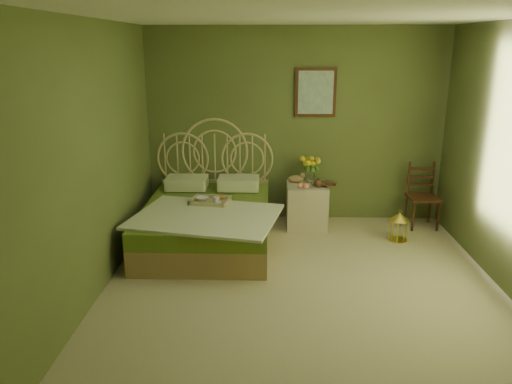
{
  "coord_description": "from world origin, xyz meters",
  "views": [
    {
      "loc": [
        -0.34,
        -4.47,
        2.37
      ],
      "look_at": [
        -0.49,
        1.0,
        0.74
      ],
      "focal_mm": 35.0,
      "sensor_mm": 36.0,
      "label": 1
    }
  ],
  "objects_px": {
    "nightstand": "(307,201)",
    "chair": "(422,191)",
    "bed": "(208,218)",
    "birdcage": "(399,227)"
  },
  "relations": [
    {
      "from": "nightstand",
      "to": "birdcage",
      "type": "height_order",
      "value": "nightstand"
    },
    {
      "from": "birdcage",
      "to": "nightstand",
      "type": "bearing_deg",
      "value": 156.59
    },
    {
      "from": "bed",
      "to": "chair",
      "type": "relative_size",
      "value": 2.61
    },
    {
      "from": "nightstand",
      "to": "chair",
      "type": "distance_m",
      "value": 1.54
    },
    {
      "from": "nightstand",
      "to": "birdcage",
      "type": "distance_m",
      "value": 1.23
    },
    {
      "from": "chair",
      "to": "nightstand",
      "type": "bearing_deg",
      "value": -178.66
    },
    {
      "from": "nightstand",
      "to": "chair",
      "type": "height_order",
      "value": "nightstand"
    },
    {
      "from": "nightstand",
      "to": "chair",
      "type": "xyz_separation_m",
      "value": [
        1.54,
        0.09,
        0.12
      ]
    },
    {
      "from": "chair",
      "to": "bed",
      "type": "bearing_deg",
      "value": -168.26
    },
    {
      "from": "birdcage",
      "to": "chair",
      "type": "bearing_deg",
      "value": 53.3
    }
  ]
}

